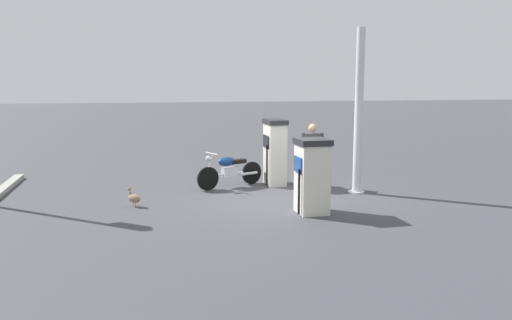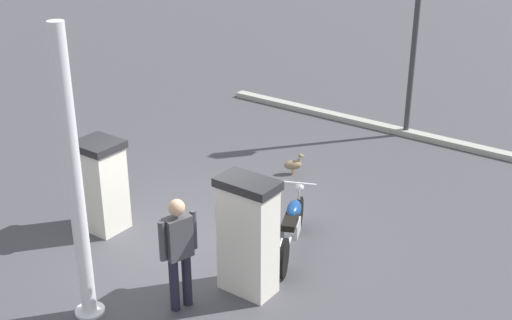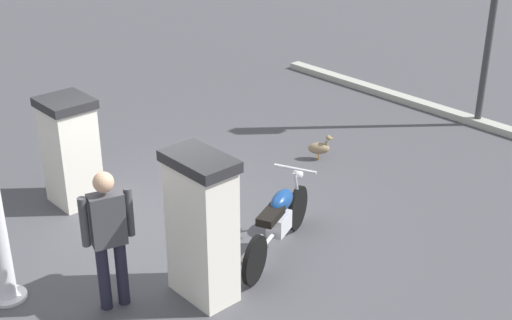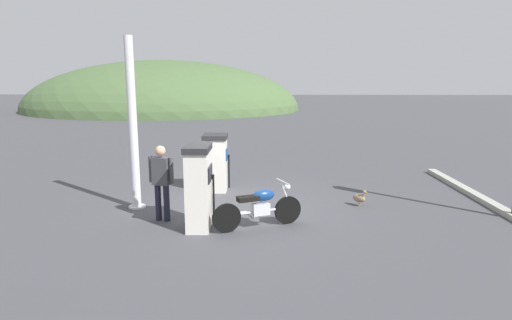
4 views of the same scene
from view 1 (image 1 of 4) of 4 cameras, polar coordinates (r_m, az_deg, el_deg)
ground_plane at (r=11.49m, az=1.44°, el=-4.42°), size 120.00×120.00×0.00m
fuel_pump_near at (r=12.87m, az=2.20°, el=0.96°), size 0.54×0.84×1.72m
fuel_pump_far at (r=10.10m, az=6.50°, el=-1.81°), size 0.68×0.70×1.54m
motorcycle_near_pump at (r=12.60m, az=-3.10°, el=-1.12°), size 1.80×0.92×0.93m
attendant_person at (r=12.65m, az=6.54°, el=1.05°), size 0.57×0.29×1.63m
wandering_duck at (r=10.96m, az=-13.96°, el=-4.26°), size 0.35×0.36×0.42m
canopy_support_pole at (r=12.03m, az=11.81°, el=5.11°), size 0.40×0.40×3.93m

